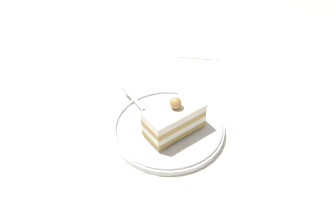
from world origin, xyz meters
The scene contains 5 objects.
ground_plane centered at (0.00, 0.00, 0.00)m, with size 2.40×2.40×0.00m, color silver.
dessert_plate centered at (-0.01, -0.02, 0.01)m, with size 0.20×0.20×0.02m.
cake_slice centered at (-0.01, 0.00, 0.04)m, with size 0.11×0.08×0.07m.
fork centered at (-0.02, -0.09, 0.02)m, with size 0.06×0.12×0.00m.
folded_napkin centered at (-0.27, -0.10, 0.00)m, with size 0.11×0.06×0.00m, color white.
Camera 1 is at (0.33, 0.21, 0.42)m, focal length 34.75 mm.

